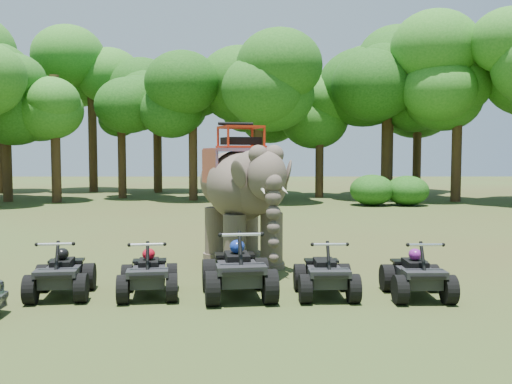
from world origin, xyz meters
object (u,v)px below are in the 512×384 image
elephant (242,193)px  atv_3 (326,267)px  atv_2 (238,262)px  atv_0 (61,267)px  atv_4 (417,268)px  atv_1 (149,267)px

elephant → atv_3: bearing=-82.1°
atv_2 → atv_3: atv_2 is taller
elephant → atv_0: (-3.55, -3.46, -1.24)m
atv_0 → atv_4: size_ratio=1.00×
atv_2 → atv_4: bearing=-8.5°
elephant → atv_3: (1.75, -3.46, -1.24)m
elephant → atv_0: size_ratio=2.74×
atv_0 → elephant: bearing=36.5°
atv_0 → atv_2: size_ratio=0.85×
elephant → atv_2: 3.67m
atv_4 → elephant: bearing=134.5°
atv_1 → atv_2: atv_2 is taller
atv_4 → atv_3: bearing=176.5°
atv_0 → atv_2: bearing=-8.3°
atv_2 → atv_1: bearing=170.9°
elephant → atv_2: bearing=-109.0°
atv_4 → atv_0: bearing=178.7°
elephant → atv_3: size_ratio=2.75×
atv_0 → atv_3: 5.30m
elephant → atv_4: (3.56, -3.55, -1.24)m
atv_4 → atv_1: bearing=178.3°
atv_0 → atv_4: (7.11, -0.09, -0.00)m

